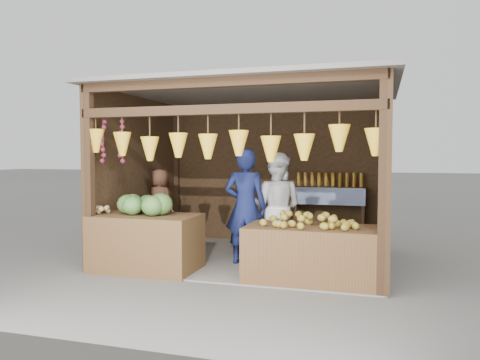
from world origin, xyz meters
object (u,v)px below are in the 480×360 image
object	(u,v)px
counter_right	(311,254)
woman_standing	(276,207)
vendor_seated	(160,202)
counter_left	(146,243)
man_standing	(246,207)

from	to	relation	value
counter_right	woman_standing	bearing A→B (deg)	124.03
counter_right	vendor_seated	size ratio (longest dim) A/B	1.50
vendor_seated	counter_left	bearing A→B (deg)	127.46
counter_left	vendor_seated	world-z (taller)	vendor_seated
counter_left	counter_right	world-z (taller)	counter_left
counter_right	man_standing	world-z (taller)	man_standing
counter_right	vendor_seated	xyz separation A→B (m)	(-2.72, 1.19, 0.48)
vendor_seated	counter_right	bearing A→B (deg)	176.25
counter_right	man_standing	size ratio (longest dim) A/B	0.97
counter_left	counter_right	size ratio (longest dim) A/B	0.88
man_standing	vendor_seated	size ratio (longest dim) A/B	1.55
counter_right	man_standing	distance (m)	1.37
counter_left	counter_right	xyz separation A→B (m)	(2.33, 0.05, -0.04)
counter_right	woman_standing	world-z (taller)	woman_standing
man_standing	woman_standing	distance (m)	0.51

